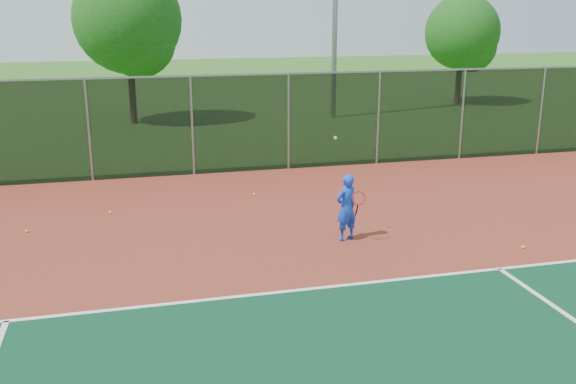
{
  "coord_description": "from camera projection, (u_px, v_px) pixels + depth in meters",
  "views": [
    {
      "loc": [
        -4.84,
        -7.28,
        4.92
      ],
      "look_at": [
        -1.77,
        5.0,
        1.3
      ],
      "focal_mm": 40.0,
      "sensor_mm": 36.0,
      "label": 1
    }
  ],
  "objects": [
    {
      "name": "tennis_player",
      "position": [
        346.0,
        207.0,
        13.96
      ],
      "size": [
        0.63,
        0.68,
        2.31
      ],
      "color": "blue",
      "rests_on": "court_apron"
    },
    {
      "name": "practice_ball_0",
      "position": [
        27.0,
        231.0,
        14.59
      ],
      "size": [
        0.07,
        0.07,
        0.07
      ],
      "primitive_type": "sphere",
      "color": "yellow",
      "rests_on": "court_apron"
    },
    {
      "name": "ground",
      "position": [
        490.0,
        362.0,
        9.27
      ],
      "size": [
        120.0,
        120.0,
        0.0
      ],
      "primitive_type": "plane",
      "color": "#2C611B",
      "rests_on": "ground"
    },
    {
      "name": "tree_back_mid",
      "position": [
        464.0,
        36.0,
        33.57
      ],
      "size": [
        3.89,
        3.89,
        5.71
      ],
      "color": "#3C2A16",
      "rests_on": "ground"
    },
    {
      "name": "practice_ball_4",
      "position": [
        254.0,
        194.0,
        17.48
      ],
      "size": [
        0.07,
        0.07,
        0.07
      ],
      "primitive_type": "sphere",
      "color": "yellow",
      "rests_on": "court_apron"
    },
    {
      "name": "tree_back_left",
      "position": [
        130.0,
        25.0,
        27.51
      ],
      "size": [
        4.64,
        4.64,
        6.81
      ],
      "color": "#3C2A16",
      "rests_on": "ground"
    },
    {
      "name": "court_apron",
      "position": [
        428.0,
        302.0,
        11.14
      ],
      "size": [
        30.0,
        20.0,
        0.02
      ],
      "primitive_type": "cube",
      "color": "maroon",
      "rests_on": "ground"
    },
    {
      "name": "practice_ball_2",
      "position": [
        523.0,
        247.0,
        13.61
      ],
      "size": [
        0.07,
        0.07,
        0.07
      ],
      "primitive_type": "sphere",
      "color": "yellow",
      "rests_on": "court_apron"
    },
    {
      "name": "fence_back",
      "position": [
        288.0,
        121.0,
        20.04
      ],
      "size": [
        30.0,
        0.06,
        3.03
      ],
      "color": "black",
      "rests_on": "court_apron"
    },
    {
      "name": "practice_ball_1",
      "position": [
        110.0,
        212.0,
        15.92
      ],
      "size": [
        0.07,
        0.07,
        0.07
      ],
      "primitive_type": "sphere",
      "color": "yellow",
      "rests_on": "court_apron"
    }
  ]
}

